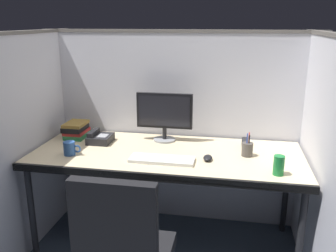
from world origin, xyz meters
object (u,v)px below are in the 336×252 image
(soda_can, at_px, (279,165))
(book_stack, at_px, (76,130))
(desk_phone, at_px, (100,138))
(monitor_center, at_px, (164,114))
(desk, at_px, (166,159))
(keyboard_main, at_px, (162,160))
(computer_mouse, at_px, (208,158))
(pen_cup, at_px, (247,149))
(coffee_mug, at_px, (70,148))
(red_stapler, at_px, (245,144))

(soda_can, bearing_deg, book_stack, 162.80)
(desk_phone, bearing_deg, monitor_center, 15.28)
(desk, height_order, soda_can, soda_can)
(desk_phone, distance_m, soda_can, 1.34)
(keyboard_main, height_order, computer_mouse, computer_mouse)
(monitor_center, bearing_deg, desk, -76.25)
(pen_cup, height_order, coffee_mug, pen_cup)
(monitor_center, bearing_deg, book_stack, -176.21)
(book_stack, relative_size, desk_phone, 1.14)
(monitor_center, height_order, book_stack, monitor_center)
(computer_mouse, distance_m, soda_can, 0.47)
(soda_can, bearing_deg, coffee_mug, 176.37)
(red_stapler, bearing_deg, pen_cup, -86.12)
(soda_can, distance_m, coffee_mug, 1.39)
(desk, distance_m, monitor_center, 0.38)
(computer_mouse, relative_size, coffee_mug, 0.76)
(keyboard_main, relative_size, red_stapler, 2.87)
(desk, height_order, computer_mouse, computer_mouse)
(pen_cup, distance_m, coffee_mug, 1.23)
(book_stack, xyz_separation_m, red_stapler, (1.32, 0.00, -0.03))
(book_stack, bearing_deg, desk, -15.89)
(red_stapler, bearing_deg, desk_phone, -175.48)
(keyboard_main, distance_m, soda_can, 0.74)
(keyboard_main, xyz_separation_m, pen_cup, (0.56, 0.20, 0.04))
(computer_mouse, xyz_separation_m, desk_phone, (-0.85, 0.22, 0.02))
(desk, distance_m, computer_mouse, 0.32)
(keyboard_main, bearing_deg, pen_cup, 19.81)
(coffee_mug, bearing_deg, book_stack, 107.90)
(red_stapler, height_order, desk_phone, desk_phone)
(monitor_center, relative_size, pen_cup, 2.53)
(keyboard_main, distance_m, coffee_mug, 0.65)
(desk, relative_size, computer_mouse, 19.79)
(desk_phone, relative_size, coffee_mug, 1.51)
(monitor_center, bearing_deg, computer_mouse, -44.36)
(red_stapler, relative_size, soda_can, 1.23)
(book_stack, relative_size, red_stapler, 1.44)
(book_stack, bearing_deg, monitor_center, 3.79)
(book_stack, relative_size, soda_can, 1.77)
(book_stack, distance_m, pen_cup, 1.35)
(keyboard_main, relative_size, soda_can, 3.52)
(red_stapler, height_order, soda_can, soda_can)
(book_stack, xyz_separation_m, coffee_mug, (0.12, -0.38, -0.01))
(red_stapler, xyz_separation_m, desk_phone, (-1.09, -0.09, 0.01))
(coffee_mug, bearing_deg, monitor_center, 36.01)
(pen_cup, height_order, soda_can, pen_cup)
(desk, xyz_separation_m, coffee_mug, (-0.65, -0.16, 0.10))
(desk_phone, height_order, soda_can, soda_can)
(coffee_mug, bearing_deg, desk, 13.69)
(keyboard_main, bearing_deg, soda_can, -6.77)
(keyboard_main, relative_size, pen_cup, 2.53)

